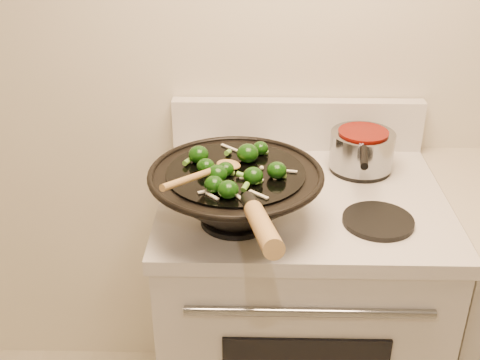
{
  "coord_description": "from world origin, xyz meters",
  "views": [
    {
      "loc": [
        -0.35,
        -0.28,
        1.73
      ],
      "look_at": [
        -0.38,
        1.03,
        1.04
      ],
      "focal_mm": 45.0,
      "sensor_mm": 36.0,
      "label": 1
    }
  ],
  "objects": [
    {
      "name": "wok",
      "position": [
        -0.39,
        1.01,
        1.01
      ],
      "size": [
        0.43,
        0.71,
        0.26
      ],
      "color": "black",
      "rests_on": "stove"
    },
    {
      "name": "stirfry",
      "position": [
        -0.39,
        1.0,
        1.08
      ],
      "size": [
        0.29,
        0.32,
        0.05
      ],
      "color": "#0D3307",
      "rests_on": "wok"
    },
    {
      "name": "stove",
      "position": [
        -0.21,
        1.17,
        0.47
      ],
      "size": [
        0.78,
        0.67,
        1.08
      ],
      "color": "silver",
      "rests_on": "ground"
    },
    {
      "name": "saucepan",
      "position": [
        -0.03,
        1.32,
        0.99
      ],
      "size": [
        0.19,
        0.3,
        0.11
      ],
      "color": "gray",
      "rests_on": "stove"
    },
    {
      "name": "wooden_spoon",
      "position": [
        -0.44,
        0.97,
        1.09
      ],
      "size": [
        0.18,
        0.27,
        0.07
      ],
      "color": "#A77D42",
      "rests_on": "wok"
    }
  ]
}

